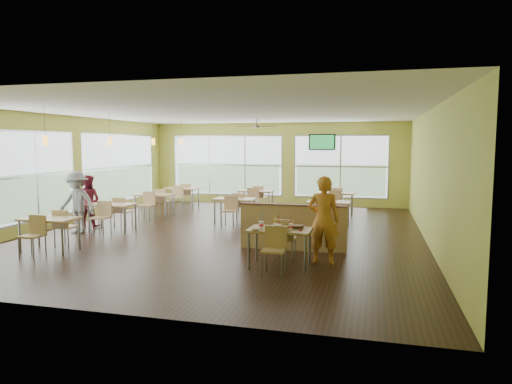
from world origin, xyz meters
The scene contains 20 objects.
room centered at (0.00, 0.00, 1.60)m, with size 12.00×12.04×3.20m.
window_bays centered at (-2.65, 3.08, 1.48)m, with size 9.24×10.24×2.38m.
main_table centered at (2.00, -3.00, 0.63)m, with size 1.22×1.52×0.87m.
half_wall_divider centered at (2.00, -1.55, 0.52)m, with size 2.40×0.14×1.04m.
dining_tables centered at (-1.05, 1.71, 0.63)m, with size 6.92×8.72×0.87m.
pendant_lights centered at (-3.20, 0.68, 2.45)m, with size 0.11×7.31×0.86m.
ceiling_fan centered at (0.00, 3.00, 2.95)m, with size 1.25×1.25×0.29m.
tv_backwall centered at (1.80, 5.90, 2.45)m, with size 1.00×0.07×0.60m.
man_plaid centered at (2.78, -2.51, 0.88)m, with size 0.64×0.42×1.75m, color red.
patron_maroon centered at (-4.19, -0.15, 0.75)m, with size 0.73×0.57×1.49m, color maroon.
patron_grey centered at (-3.91, -1.04, 0.83)m, with size 1.07×0.62×1.66m, color slate.
cup_blue centered at (1.65, -3.08, 0.83)m, with size 0.10×0.10×0.38m.
cup_yellow centered at (1.93, -3.11, 0.81)m, with size 0.08×0.08×0.30m.
cup_red_near centered at (2.02, -3.20, 0.82)m, with size 0.09×0.09×0.33m.
cup_red_far centered at (2.22, -3.07, 0.81)m, with size 0.09×0.09×0.32m.
food_basket centered at (2.32, -2.87, 0.78)m, with size 0.27×0.27×0.06m.
ketchup_cup centered at (2.42, -3.14, 0.76)m, with size 0.05×0.05×0.02m, color #B21226.
wrapper_left centered at (1.59, -3.30, 0.77)m, with size 0.15×0.14×0.04m, color #986F49.
wrapper_mid centered at (2.07, -2.93, 0.78)m, with size 0.21×0.19×0.05m, color #986F49.
wrapper_right centered at (2.17, -3.23, 0.77)m, with size 0.14×0.12×0.03m, color #986F49.
Camera 1 is at (3.73, -11.49, 2.37)m, focal length 32.00 mm.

